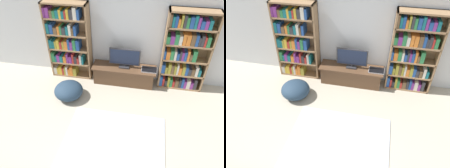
{
  "view_description": "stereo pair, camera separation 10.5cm",
  "coord_description": "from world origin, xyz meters",
  "views": [
    {
      "loc": [
        0.64,
        -0.27,
        3.34
      ],
      "look_at": [
        0.04,
        2.95,
        0.7
      ],
      "focal_mm": 35.0,
      "sensor_mm": 36.0,
      "label": 1
    },
    {
      "loc": [
        0.75,
        -0.25,
        3.34
      ],
      "look_at": [
        0.04,
        2.95,
        0.7
      ],
      "focal_mm": 35.0,
      "sensor_mm": 36.0,
      "label": 2
    }
  ],
  "objects": [
    {
      "name": "television",
      "position": [
        0.15,
        3.96,
        0.68
      ],
      "size": [
        0.71,
        0.16,
        0.48
      ],
      "color": "#2D2D33",
      "rests_on": "tv_stand"
    },
    {
      "name": "beanbag_ottoman",
      "position": [
        -0.98,
        3.18,
        0.18
      ],
      "size": [
        0.63,
        0.63,
        0.37
      ],
      "primitive_type": "ellipsoid",
      "color": "#23384C",
      "rests_on": "ground_plane"
    },
    {
      "name": "bookshelf_left",
      "position": [
        -1.21,
        4.05,
        0.92
      ],
      "size": [
        1.0,
        0.3,
        1.85
      ],
      "color": "#93704C",
      "rests_on": "ground_plane"
    },
    {
      "name": "area_rug",
      "position": [
        0.23,
        1.95,
        0.01
      ],
      "size": [
        1.84,
        1.84,
        0.02
      ],
      "color": "#B2B7C1",
      "rests_on": "ground_plane"
    },
    {
      "name": "tv_stand",
      "position": [
        0.15,
        3.95,
        0.22
      ],
      "size": [
        1.5,
        0.45,
        0.43
      ],
      "color": "brown",
      "rests_on": "ground_plane"
    },
    {
      "name": "bookshelf_right",
      "position": [
        1.44,
        4.05,
        0.91
      ],
      "size": [
        1.0,
        0.3,
        1.85
      ],
      "color": "#93704C",
      "rests_on": "ground_plane"
    },
    {
      "name": "laptop",
      "position": [
        0.73,
        3.93,
        0.44
      ],
      "size": [
        0.36,
        0.25,
        0.03
      ],
      "color": "#B7B7BC",
      "rests_on": "tv_stand"
    },
    {
      "name": "wall_back",
      "position": [
        0.0,
        4.23,
        1.3
      ],
      "size": [
        8.8,
        0.06,
        2.6
      ],
      "color": "silver",
      "rests_on": "ground_plane"
    }
  ]
}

